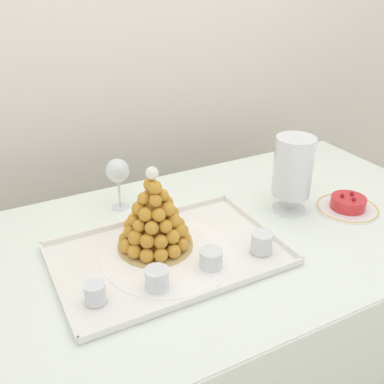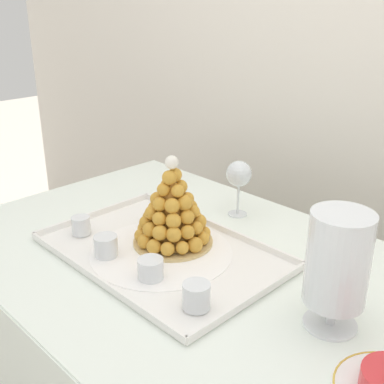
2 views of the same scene
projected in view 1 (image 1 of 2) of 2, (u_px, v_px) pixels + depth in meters
backdrop_wall at (122, 28)px, 1.78m from camera, size 4.80×0.10×2.50m
buffet_table at (221, 259)px, 1.44m from camera, size 1.67×0.92×0.74m
serving_tray at (168, 255)px, 1.26m from camera, size 0.64×0.42×0.02m
croquembouche at (154, 218)px, 1.26m from camera, size 0.22×0.22×0.25m
dessert_cup_left at (95, 294)px, 1.08m from camera, size 0.05×0.05×0.05m
dessert_cup_mid_left at (157, 279)px, 1.12m from camera, size 0.06×0.06×0.06m
dessert_cup_centre at (211, 259)px, 1.21m from camera, size 0.06×0.06×0.05m
dessert_cup_mid_right at (262, 243)px, 1.27m from camera, size 0.06×0.06×0.06m
macaron_goblet at (293, 168)px, 1.44m from camera, size 0.13×0.13×0.26m
fruit_tart_plate at (348, 205)px, 1.50m from camera, size 0.21×0.21×0.06m
wine_glass at (117, 172)px, 1.46m from camera, size 0.08×0.08×0.18m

